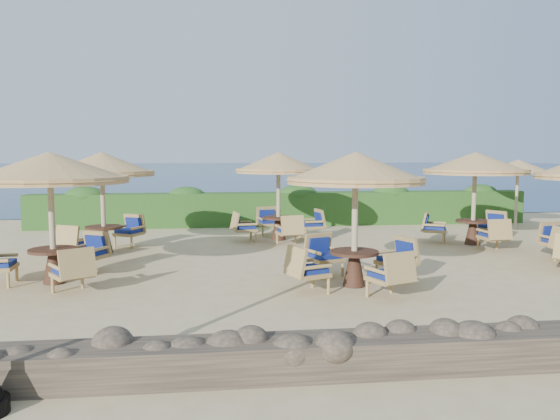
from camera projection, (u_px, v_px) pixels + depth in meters
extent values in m
plane|color=tan|center=(323.00, 265.00, 12.79)|extent=(120.00, 120.00, 0.00)
plane|color=#0B2449|center=(232.00, 170.00, 81.92)|extent=(160.00, 160.00, 0.00)
cube|color=#204716|center=(284.00, 209.00, 19.84)|extent=(18.00, 0.90, 1.20)
cube|color=brown|center=(422.00, 352.00, 6.64)|extent=(15.00, 0.65, 0.44)
cylinder|color=tan|center=(517.00, 198.00, 18.72)|extent=(0.10, 0.10, 2.20)
cone|color=#A37A43|center=(518.00, 166.00, 18.61)|extent=(2.30, 2.30, 0.45)
cylinder|color=tan|center=(52.00, 225.00, 10.93)|extent=(0.12, 0.12, 2.40)
cone|color=#A37A43|center=(49.00, 166.00, 10.80)|extent=(3.11, 3.11, 0.55)
cylinder|color=#A37A43|center=(50.00, 180.00, 10.83)|extent=(3.05, 3.05, 0.14)
cylinder|color=#3F2316|center=(53.00, 250.00, 10.98)|extent=(0.96, 0.96, 0.06)
cone|color=#3F2316|center=(54.00, 267.00, 11.02)|extent=(0.44, 0.44, 0.64)
cylinder|color=tan|center=(355.00, 226.00, 10.69)|extent=(0.12, 0.12, 2.40)
cone|color=#A37A43|center=(356.00, 166.00, 10.56)|extent=(2.71, 2.71, 0.55)
cylinder|color=#A37A43|center=(355.00, 180.00, 10.59)|extent=(2.66, 2.66, 0.14)
cylinder|color=#3F2316|center=(354.00, 252.00, 10.74)|extent=(0.96, 0.96, 0.06)
cone|color=#3F2316|center=(354.00, 270.00, 10.78)|extent=(0.44, 0.44, 0.64)
cylinder|color=tan|center=(103.00, 208.00, 14.28)|extent=(0.12, 0.12, 2.40)
cone|color=#A37A43|center=(102.00, 163.00, 14.16)|extent=(2.74, 2.74, 0.55)
cylinder|color=#A37A43|center=(102.00, 173.00, 14.19)|extent=(2.68, 2.68, 0.14)
cylinder|color=#3F2316|center=(104.00, 227.00, 14.34)|extent=(0.96, 0.96, 0.06)
cone|color=#3F2316|center=(104.00, 240.00, 14.37)|extent=(0.44, 0.44, 0.64)
cylinder|color=tan|center=(278.00, 201.00, 16.41)|extent=(0.12, 0.12, 2.40)
cone|color=#A37A43|center=(278.00, 161.00, 16.29)|extent=(2.59, 2.59, 0.55)
cylinder|color=#A37A43|center=(278.00, 171.00, 16.32)|extent=(2.54, 2.54, 0.14)
cylinder|color=#3F2316|center=(278.00, 218.00, 16.46)|extent=(0.96, 0.96, 0.06)
cone|color=#3F2316|center=(278.00, 229.00, 16.50)|extent=(0.44, 0.44, 0.64)
cylinder|color=tan|center=(474.00, 203.00, 15.60)|extent=(0.12, 0.12, 2.40)
cone|color=#A37A43|center=(475.00, 162.00, 15.47)|extent=(2.96, 2.96, 0.55)
cylinder|color=#A37A43|center=(475.00, 172.00, 15.50)|extent=(2.90, 2.90, 0.14)
cylinder|color=#3F2316|center=(473.00, 221.00, 15.65)|extent=(0.96, 0.96, 0.06)
cone|color=#3F2316|center=(473.00, 233.00, 15.69)|extent=(0.44, 0.44, 0.64)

